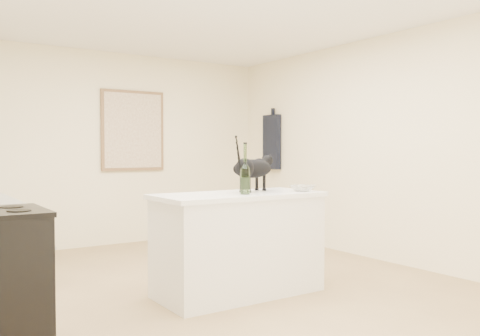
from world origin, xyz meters
name	(u,v)px	position (x,y,z in m)	size (l,w,h in m)	color
floor	(217,290)	(0.00, 0.00, 0.00)	(5.50, 5.50, 0.00)	tan
ceiling	(217,3)	(0.00, 0.00, 2.60)	(5.50, 5.50, 0.00)	white
wall_back	(111,149)	(0.00, 2.75, 1.30)	(4.50, 4.50, 0.00)	#F9EDC0
wall_right	(384,148)	(2.25, 0.00, 1.30)	(5.50, 5.50, 0.00)	#F9EDC0
island_base	(238,246)	(0.10, -0.20, 0.43)	(1.44, 0.67, 0.86)	white
island_top	(238,195)	(0.10, -0.20, 0.88)	(1.50, 0.70, 0.04)	white
artwork_frame	(133,131)	(0.30, 2.72, 1.55)	(0.90, 0.03, 1.10)	brown
artwork_canvas	(134,131)	(0.30, 2.70, 1.55)	(0.82, 0.00, 1.02)	beige
hanging_garment	(272,142)	(2.19, 2.05, 1.40)	(0.08, 0.34, 0.80)	black
black_cat	(253,171)	(0.29, -0.14, 1.09)	(0.54, 0.16, 0.38)	black
wine_bottle	(245,171)	(0.08, -0.33, 1.10)	(0.08, 0.08, 0.39)	#356026
glass_bowl	(303,188)	(0.70, -0.37, 0.93)	(0.23, 0.23, 0.06)	white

